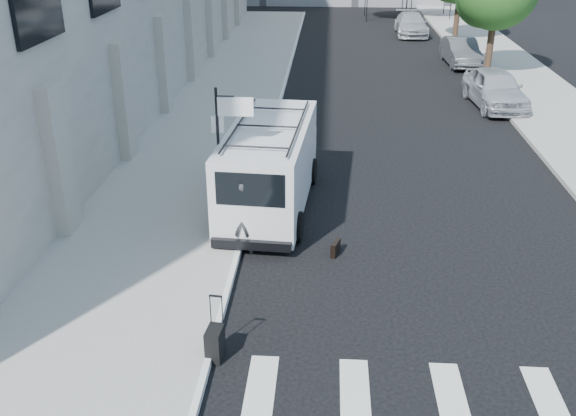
# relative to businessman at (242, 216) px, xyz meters

# --- Properties ---
(ground) EXTENTS (120.00, 120.00, 0.00)m
(ground) POSITION_rel_businessman_xyz_m (1.90, -2.00, -0.93)
(ground) COLOR black
(ground) RESTS_ON ground
(sidewalk_left) EXTENTS (4.50, 48.00, 0.15)m
(sidewalk_left) POSITION_rel_businessman_xyz_m (-2.35, 14.00, -0.86)
(sidewalk_left) COLOR gray
(sidewalk_left) RESTS_ON ground
(sidewalk_right) EXTENTS (4.00, 56.00, 0.15)m
(sidewalk_right) POSITION_rel_businessman_xyz_m (10.90, 18.00, -0.86)
(sidewalk_right) COLOR gray
(sidewalk_right) RESTS_ON ground
(sign_pole) EXTENTS (1.03, 0.07, 3.50)m
(sign_pole) POSITION_rel_businessman_xyz_m (-0.46, 1.20, 1.72)
(sign_pole) COLOR black
(sign_pole) RESTS_ON sidewalk_left
(businessman) EXTENTS (0.70, 0.48, 1.86)m
(businessman) POSITION_rel_businessman_xyz_m (0.00, 0.00, 0.00)
(businessman) COLOR #313133
(businessman) RESTS_ON ground
(briefcase) EXTENTS (0.24, 0.46, 0.34)m
(briefcase) POSITION_rel_businessman_xyz_m (2.18, 0.00, -0.76)
(briefcase) COLOR black
(briefcase) RESTS_ON ground
(suitcase) EXTENTS (0.32, 0.46, 1.22)m
(suitcase) POSITION_rel_businessman_xyz_m (0.00, -4.00, -0.61)
(suitcase) COLOR black
(suitcase) RESTS_ON ground
(cargo_van) EXTENTS (2.46, 6.19, 2.29)m
(cargo_van) POSITION_rel_businessman_xyz_m (0.41, 2.71, 0.25)
(cargo_van) COLOR silver
(cargo_van) RESTS_ON ground
(parked_car_a) EXTENTS (2.17, 4.64, 1.54)m
(parked_car_a) POSITION_rel_businessman_xyz_m (8.70, 12.92, -0.16)
(parked_car_a) COLOR #B5B6BD
(parked_car_a) RESTS_ON ground
(parked_car_b) EXTENTS (1.62, 4.20, 1.36)m
(parked_car_b) POSITION_rel_businessman_xyz_m (8.70, 20.68, -0.25)
(parked_car_b) COLOR #4C4E52
(parked_car_b) RESTS_ON ground
(parked_car_c) EXTENTS (1.94, 4.69, 1.36)m
(parked_car_c) POSITION_rel_businessman_xyz_m (7.09, 29.31, -0.25)
(parked_car_c) COLOR #ADB1B6
(parked_car_c) RESTS_ON ground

